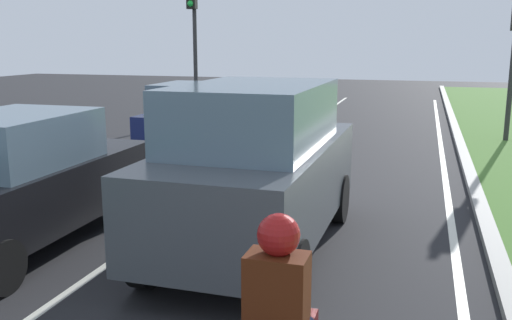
# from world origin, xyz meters

# --- Properties ---
(ground_plane) EXTENTS (60.00, 60.00, 0.00)m
(ground_plane) POSITION_xyz_m (0.00, 14.00, 0.00)
(ground_plane) COLOR #262628
(lane_line_center) EXTENTS (0.12, 32.00, 0.01)m
(lane_line_center) POSITION_xyz_m (-0.70, 14.00, 0.00)
(lane_line_center) COLOR silver
(lane_line_center) RESTS_ON ground
(lane_line_right_edge) EXTENTS (0.12, 32.00, 0.01)m
(lane_line_right_edge) POSITION_xyz_m (3.60, 14.00, 0.00)
(lane_line_right_edge) COLOR silver
(lane_line_right_edge) RESTS_ON ground
(curb_right) EXTENTS (0.24, 48.00, 0.12)m
(curb_right) POSITION_xyz_m (4.10, 14.00, 0.06)
(curb_right) COLOR #9E9B93
(curb_right) RESTS_ON ground
(car_suv_ahead) EXTENTS (2.02, 4.53, 2.28)m
(car_suv_ahead) POSITION_xyz_m (0.99, 8.32, 1.17)
(car_suv_ahead) COLOR #474C51
(car_suv_ahead) RESTS_ON ground
(car_sedan_left_lane) EXTENTS (1.86, 4.31, 1.86)m
(car_sedan_left_lane) POSITION_xyz_m (-2.21, 7.62, 0.92)
(car_sedan_left_lane) COLOR black
(car_sedan_left_lane) RESTS_ON ground
(car_hatchback_far) EXTENTS (1.76, 3.71, 1.78)m
(car_hatchback_far) POSITION_xyz_m (-2.59, 14.58, 0.88)
(car_hatchback_far) COLOR navy
(car_hatchback_far) RESTS_ON ground
(rider_person) EXTENTS (0.50, 0.40, 1.16)m
(rider_person) POSITION_xyz_m (2.23, 4.63, 1.19)
(rider_person) COLOR #4C1E0C
(rider_person) RESTS_ON ground
(traffic_light_overhead_left) EXTENTS (0.32, 0.50, 4.91)m
(traffic_light_overhead_left) POSITION_xyz_m (-4.68, 19.74, 3.38)
(traffic_light_overhead_left) COLOR #2D2D2D
(traffic_light_overhead_left) RESTS_ON ground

